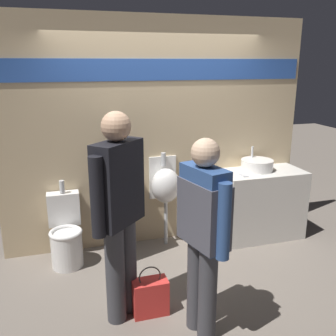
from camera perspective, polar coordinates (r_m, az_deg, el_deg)
ground_plane at (r=4.41m, az=0.65°, el=-13.84°), size 16.00×16.00×0.00m
display_wall at (r=4.48m, az=-1.57°, el=5.29°), size 3.69×0.07×2.70m
sink_counter at (r=4.95m, az=13.85°, el=-5.32°), size 1.05×0.55×0.87m
sink_basin at (r=4.81m, az=13.40°, el=0.46°), size 0.40×0.40×0.28m
cell_phone at (r=4.57m, az=11.47°, el=-1.08°), size 0.07×0.14×0.01m
divider_near_counter at (r=4.26m, az=-7.66°, el=-4.04°), size 0.03×0.53×1.49m
urinal_near_counter at (r=4.49m, az=-0.38°, el=-2.68°), size 0.35×0.30×1.14m
toilet at (r=4.37m, az=-15.30°, el=-9.91°), size 0.36×0.52×0.92m
person_in_vest at (r=2.94m, az=5.41°, el=-8.79°), size 0.31×0.56×1.65m
person_with_lanyard at (r=3.14m, az=-7.45°, el=-6.30°), size 0.49×0.47×1.82m
shopping_bag at (r=3.53m, az=-2.73°, el=-18.97°), size 0.31×0.17×0.47m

